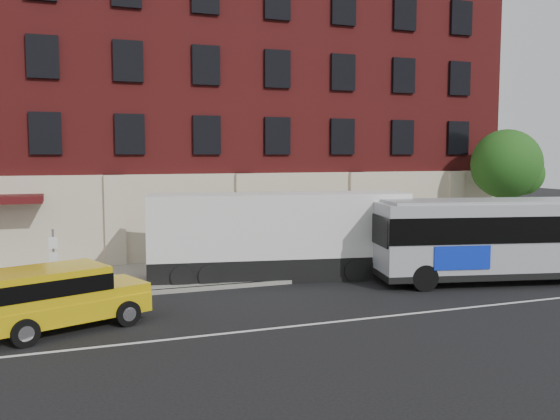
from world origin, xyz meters
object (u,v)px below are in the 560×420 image
object	(u,v)px
sign_pole	(54,260)
shipping_container	(279,237)
city_bus	(525,236)
yellow_suv	(58,294)
street_tree	(507,167)

from	to	relation	value
sign_pole	shipping_container	bearing A→B (deg)	5.44
city_bus	yellow_suv	xyz separation A→B (m)	(-17.42, -0.68, -0.76)
shipping_container	sign_pole	bearing A→B (deg)	-174.56
shipping_container	city_bus	bearing A→B (deg)	-22.74
yellow_suv	shipping_container	world-z (taller)	shipping_container
street_tree	shipping_container	distance (m)	13.99
sign_pole	street_tree	xyz separation A→B (m)	(22.04, 3.34, 2.96)
sign_pole	city_bus	distance (m)	17.81
city_bus	yellow_suv	bearing A→B (deg)	-177.76
city_bus	sign_pole	bearing A→B (deg)	170.42
sign_pole	yellow_suv	bearing A→B (deg)	-87.75
yellow_suv	city_bus	bearing A→B (deg)	2.24
sign_pole	street_tree	world-z (taller)	street_tree
street_tree	yellow_suv	size ratio (longest dim) A/B	1.26
city_bus	shipping_container	size ratio (longest dim) A/B	1.15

